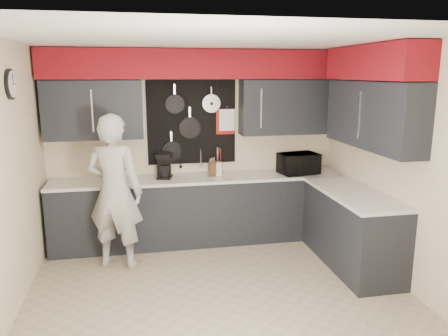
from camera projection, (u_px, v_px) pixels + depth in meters
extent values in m
plane|color=tan|center=(218.00, 290.00, 4.70)|extent=(4.00, 4.00, 0.00)
cube|color=beige|center=(196.00, 145.00, 6.09)|extent=(4.00, 0.01, 2.60)
cube|color=black|center=(93.00, 110.00, 5.58)|extent=(1.24, 0.32, 0.75)
cube|color=black|center=(288.00, 107.00, 6.07)|extent=(1.34, 0.32, 0.75)
cube|color=maroon|center=(196.00, 64.00, 5.69)|extent=(3.94, 0.36, 0.38)
cube|color=black|center=(192.00, 122.00, 6.00)|extent=(1.22, 0.03, 1.15)
cylinder|color=black|center=(175.00, 104.00, 5.87)|extent=(0.26, 0.04, 0.26)
cylinder|color=black|center=(190.00, 128.00, 5.98)|extent=(0.30, 0.04, 0.30)
cylinder|color=black|center=(172.00, 151.00, 5.99)|extent=(0.27, 0.04, 0.27)
cylinder|color=silver|center=(211.00, 103.00, 5.97)|extent=(0.25, 0.02, 0.25)
cube|color=#A4110C|center=(225.00, 122.00, 6.07)|extent=(0.26, 0.01, 0.34)
cube|color=white|center=(227.00, 120.00, 6.06)|extent=(0.22, 0.01, 0.30)
cylinder|color=silver|center=(160.00, 159.00, 6.00)|extent=(0.01, 0.01, 0.20)
cylinder|color=silver|center=(181.00, 158.00, 6.05)|extent=(0.01, 0.01, 0.20)
cylinder|color=silver|center=(201.00, 158.00, 6.11)|extent=(0.01, 0.01, 0.20)
cylinder|color=silver|center=(221.00, 157.00, 6.16)|extent=(0.01, 0.01, 0.20)
cube|color=beige|center=(396.00, 165.00, 4.79)|extent=(0.01, 3.50, 2.60)
cube|color=black|center=(373.00, 115.00, 4.94)|extent=(0.32, 1.70, 0.75)
cube|color=maroon|center=(375.00, 63.00, 4.82)|extent=(0.36, 1.70, 0.38)
cube|color=beige|center=(7.00, 182.00, 4.04)|extent=(0.01, 3.50, 2.60)
cylinder|color=black|center=(10.00, 84.00, 4.24)|extent=(0.04, 0.30, 0.30)
cylinder|color=white|center=(13.00, 84.00, 4.25)|extent=(0.01, 0.26, 0.26)
cube|color=black|center=(199.00, 210.00, 5.99)|extent=(3.90, 0.60, 0.88)
cube|color=white|center=(199.00, 178.00, 5.88)|extent=(3.90, 0.63, 0.04)
cube|color=black|center=(352.00, 230.00, 5.26)|extent=(0.60, 1.60, 0.88)
cube|color=white|center=(353.00, 193.00, 5.16)|extent=(0.63, 1.60, 0.04)
cube|color=black|center=(202.00, 244.00, 5.83)|extent=(3.90, 0.06, 0.10)
imported|color=black|center=(298.00, 164.00, 6.03)|extent=(0.57, 0.44, 0.29)
cube|color=#392612|center=(212.00, 169.00, 5.88)|extent=(0.09, 0.09, 0.20)
cylinder|color=white|center=(218.00, 168.00, 5.99)|extent=(0.13, 0.13, 0.17)
cube|color=black|center=(165.00, 177.00, 5.80)|extent=(0.24, 0.26, 0.03)
cube|color=black|center=(164.00, 164.00, 5.84)|extent=(0.19, 0.11, 0.31)
cube|color=black|center=(164.00, 156.00, 5.73)|extent=(0.24, 0.26, 0.06)
cylinder|color=black|center=(165.00, 171.00, 5.76)|extent=(0.11, 0.11, 0.14)
imported|color=#BCBCBA|center=(115.00, 192.00, 5.12)|extent=(0.79, 0.66, 1.85)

